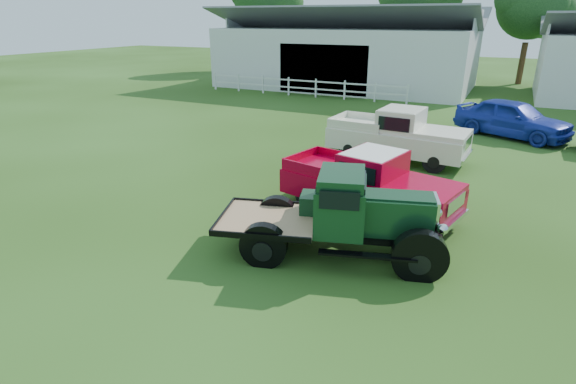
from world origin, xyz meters
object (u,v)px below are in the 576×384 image
at_px(red_pickup, 368,183).
at_px(misc_car_blue, 512,118).
at_px(white_pickup, 397,135).
at_px(vintage_flatbed, 336,214).

xyz_separation_m(red_pickup, misc_car_blue, (3.24, 10.93, -0.06)).
height_order(red_pickup, misc_car_blue, red_pickup).
distance_m(white_pickup, misc_car_blue, 6.78).
bearing_deg(vintage_flatbed, misc_car_blue, 59.83).
bearing_deg(white_pickup, red_pickup, -80.22).
distance_m(red_pickup, misc_car_blue, 11.40).
distance_m(vintage_flatbed, white_pickup, 7.75).
xyz_separation_m(white_pickup, misc_car_blue, (3.73, 5.66, -0.12)).
height_order(vintage_flatbed, white_pickup, vintage_flatbed).
bearing_deg(misc_car_blue, vintage_flatbed, -168.65).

